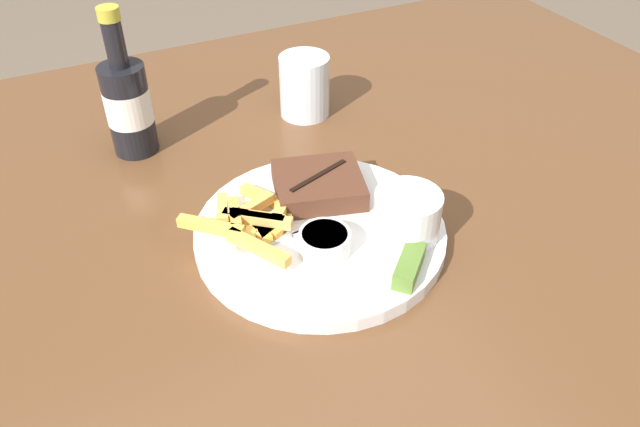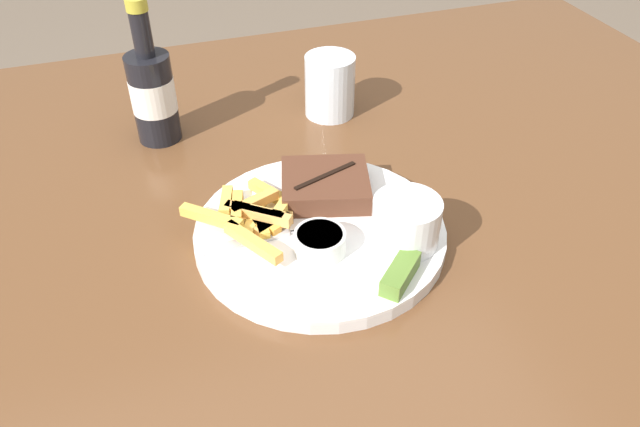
{
  "view_description": "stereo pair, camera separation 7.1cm",
  "coord_description": "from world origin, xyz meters",
  "px_view_note": "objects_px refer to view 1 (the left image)",
  "views": [
    {
      "loc": [
        -0.24,
        -0.49,
        1.21
      ],
      "look_at": [
        0.0,
        0.0,
        0.76
      ],
      "focal_mm": 35.0,
      "sensor_mm": 36.0,
      "label": 1
    },
    {
      "loc": [
        -0.18,
        -0.52,
        1.21
      ],
      "look_at": [
        0.0,
        0.0,
        0.76
      ],
      "focal_mm": 35.0,
      "sensor_mm": 36.0,
      "label": 2
    }
  ],
  "objects_px": {
    "coleslaw_cup": "(407,213)",
    "pickle_spear": "(409,266)",
    "steak_portion": "(318,185)",
    "beer_bottle": "(128,104)",
    "dipping_sauce_cup": "(325,241)",
    "dinner_plate": "(320,233)",
    "fork_utensil": "(259,246)",
    "drinking_glass": "(305,86)"
  },
  "relations": [
    {
      "from": "pickle_spear",
      "to": "beer_bottle",
      "type": "height_order",
      "value": "beer_bottle"
    },
    {
      "from": "steak_portion",
      "to": "coleslaw_cup",
      "type": "height_order",
      "value": "coleslaw_cup"
    },
    {
      "from": "dinner_plate",
      "to": "steak_portion",
      "type": "height_order",
      "value": "steak_portion"
    },
    {
      "from": "dinner_plate",
      "to": "coleslaw_cup",
      "type": "relative_size",
      "value": 3.84
    },
    {
      "from": "coleslaw_cup",
      "to": "fork_utensil",
      "type": "bearing_deg",
      "value": 161.81
    },
    {
      "from": "fork_utensil",
      "to": "steak_portion",
      "type": "bearing_deg",
      "value": 29.04
    },
    {
      "from": "beer_bottle",
      "to": "drinking_glass",
      "type": "xyz_separation_m",
      "value": [
        0.26,
        -0.01,
        -0.03
      ]
    },
    {
      "from": "dipping_sauce_cup",
      "to": "drinking_glass",
      "type": "distance_m",
      "value": 0.34
    },
    {
      "from": "dipping_sauce_cup",
      "to": "drinking_glass",
      "type": "bearing_deg",
      "value": 68.79
    },
    {
      "from": "steak_portion",
      "to": "beer_bottle",
      "type": "relative_size",
      "value": 0.62
    },
    {
      "from": "dinner_plate",
      "to": "pickle_spear",
      "type": "bearing_deg",
      "value": -64.9
    },
    {
      "from": "steak_portion",
      "to": "dipping_sauce_cup",
      "type": "bearing_deg",
      "value": -112.27
    },
    {
      "from": "drinking_glass",
      "to": "beer_bottle",
      "type": "bearing_deg",
      "value": 177.38
    },
    {
      "from": "beer_bottle",
      "to": "coleslaw_cup",
      "type": "bearing_deg",
      "value": -56.05
    },
    {
      "from": "pickle_spear",
      "to": "fork_utensil",
      "type": "relative_size",
      "value": 0.45
    },
    {
      "from": "dinner_plate",
      "to": "drinking_glass",
      "type": "height_order",
      "value": "drinking_glass"
    },
    {
      "from": "dipping_sauce_cup",
      "to": "beer_bottle",
      "type": "xyz_separation_m",
      "value": [
        -0.13,
        0.33,
        0.04
      ]
    },
    {
      "from": "dinner_plate",
      "to": "beer_bottle",
      "type": "relative_size",
      "value": 1.43
    },
    {
      "from": "steak_portion",
      "to": "pickle_spear",
      "type": "relative_size",
      "value": 2.11
    },
    {
      "from": "dipping_sauce_cup",
      "to": "fork_utensil",
      "type": "relative_size",
      "value": 0.42
    },
    {
      "from": "dipping_sauce_cup",
      "to": "pickle_spear",
      "type": "height_order",
      "value": "dipping_sauce_cup"
    },
    {
      "from": "dinner_plate",
      "to": "coleslaw_cup",
      "type": "height_order",
      "value": "coleslaw_cup"
    },
    {
      "from": "dinner_plate",
      "to": "beer_bottle",
      "type": "xyz_separation_m",
      "value": [
        -0.15,
        0.29,
        0.06
      ]
    },
    {
      "from": "fork_utensil",
      "to": "drinking_glass",
      "type": "distance_m",
      "value": 0.33
    },
    {
      "from": "steak_portion",
      "to": "pickle_spear",
      "type": "distance_m",
      "value": 0.17
    },
    {
      "from": "steak_portion",
      "to": "dipping_sauce_cup",
      "type": "relative_size",
      "value": 2.23
    },
    {
      "from": "coleslaw_cup",
      "to": "pickle_spear",
      "type": "xyz_separation_m",
      "value": [
        -0.03,
        -0.06,
        -0.02
      ]
    },
    {
      "from": "dinner_plate",
      "to": "steak_portion",
      "type": "xyz_separation_m",
      "value": [
        0.03,
        0.06,
        0.02
      ]
    },
    {
      "from": "coleslaw_cup",
      "to": "pickle_spear",
      "type": "relative_size",
      "value": 1.26
    },
    {
      "from": "pickle_spear",
      "to": "dinner_plate",
      "type": "bearing_deg",
      "value": 115.1
    },
    {
      "from": "dinner_plate",
      "to": "pickle_spear",
      "type": "height_order",
      "value": "pickle_spear"
    },
    {
      "from": "dipping_sauce_cup",
      "to": "beer_bottle",
      "type": "relative_size",
      "value": 0.28
    },
    {
      "from": "coleslaw_cup",
      "to": "beer_bottle",
      "type": "relative_size",
      "value": 0.37
    },
    {
      "from": "dipping_sauce_cup",
      "to": "drinking_glass",
      "type": "height_order",
      "value": "drinking_glass"
    },
    {
      "from": "coleslaw_cup",
      "to": "fork_utensil",
      "type": "xyz_separation_m",
      "value": [
        -0.16,
        0.05,
        -0.03
      ]
    },
    {
      "from": "steak_portion",
      "to": "dipping_sauce_cup",
      "type": "distance_m",
      "value": 0.11
    },
    {
      "from": "pickle_spear",
      "to": "fork_utensil",
      "type": "height_order",
      "value": "pickle_spear"
    },
    {
      "from": "coleslaw_cup",
      "to": "fork_utensil",
      "type": "relative_size",
      "value": 0.56
    },
    {
      "from": "pickle_spear",
      "to": "fork_utensil",
      "type": "distance_m",
      "value": 0.17
    },
    {
      "from": "fork_utensil",
      "to": "beer_bottle",
      "type": "relative_size",
      "value": 0.66
    },
    {
      "from": "beer_bottle",
      "to": "dipping_sauce_cup",
      "type": "bearing_deg",
      "value": -67.65
    },
    {
      "from": "fork_utensil",
      "to": "drinking_glass",
      "type": "height_order",
      "value": "drinking_glass"
    }
  ]
}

